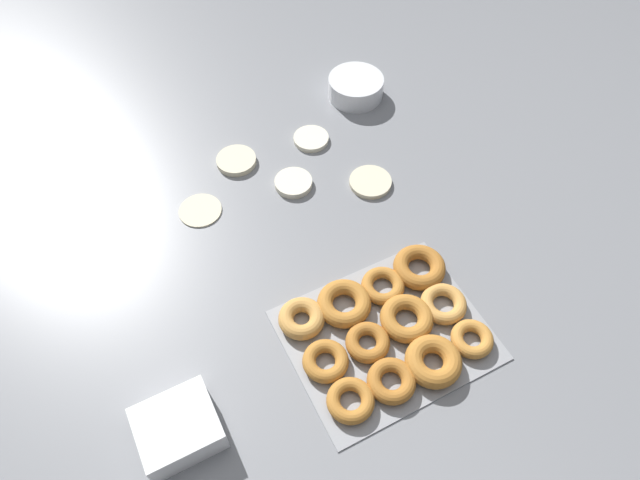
{
  "coord_description": "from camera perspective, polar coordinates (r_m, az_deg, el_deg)",
  "views": [
    {
      "loc": [
        -0.31,
        -0.77,
        1.04
      ],
      "look_at": [
        0.02,
        -0.12,
        0.04
      ],
      "focal_mm": 32.0,
      "sensor_mm": 36.0,
      "label": 1
    }
  ],
  "objects": [
    {
      "name": "ground_plane",
      "position": [
        1.33,
        -3.29,
        2.37
      ],
      "size": [
        3.0,
        3.0,
        0.0
      ],
      "primitive_type": "plane",
      "color": "gray"
    },
    {
      "name": "batter_bowl",
      "position": [
        1.61,
        3.59,
        14.99
      ],
      "size": [
        0.15,
        0.15,
        0.06
      ],
      "color": "white",
      "rests_on": "ground_plane"
    },
    {
      "name": "pancake_4",
      "position": [
        1.37,
        -11.9,
        2.97
      ],
      "size": [
        0.1,
        0.1,
        0.01
      ],
      "primitive_type": "cylinder",
      "color": "beige",
      "rests_on": "ground_plane"
    },
    {
      "name": "container_stack",
      "position": [
        1.09,
        -13.98,
        -17.81
      ],
      "size": [
        0.14,
        0.12,
        0.06
      ],
      "color": "white",
      "rests_on": "ground_plane"
    },
    {
      "name": "pancake_0",
      "position": [
        1.4,
        4.99,
        5.89
      ],
      "size": [
        0.1,
        0.1,
        0.01
      ],
      "primitive_type": "cylinder",
      "color": "beige",
      "rests_on": "ground_plane"
    },
    {
      "name": "pancake_3",
      "position": [
        1.45,
        -8.37,
        7.87
      ],
      "size": [
        0.1,
        0.1,
        0.02
      ],
      "primitive_type": "cylinder",
      "color": "beige",
      "rests_on": "ground_plane"
    },
    {
      "name": "pancake_1",
      "position": [
        1.49,
        -0.9,
        10.09
      ],
      "size": [
        0.09,
        0.09,
        0.01
      ],
      "primitive_type": "cylinder",
      "color": "silver",
      "rests_on": "ground_plane"
    },
    {
      "name": "pancake_2",
      "position": [
        1.39,
        -2.67,
        5.74
      ],
      "size": [
        0.09,
        0.09,
        0.02
      ],
      "primitive_type": "cylinder",
      "color": "silver",
      "rests_on": "ground_plane"
    },
    {
      "name": "donut_tray",
      "position": [
        1.16,
        6.82,
        -8.67
      ],
      "size": [
        0.39,
        0.32,
        0.04
      ],
      "color": "#93969B",
      "rests_on": "ground_plane"
    }
  ]
}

